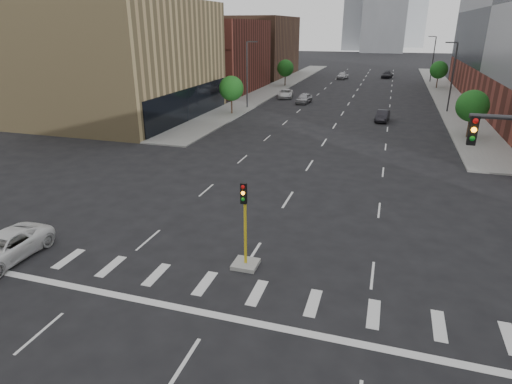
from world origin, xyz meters
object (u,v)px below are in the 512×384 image
at_px(car_deep_right, 387,75).
at_px(parked_minivan, 4,248).
at_px(car_mid_right, 382,116).
at_px(car_near_left, 304,98).
at_px(car_distant, 343,76).
at_px(car_far_left, 285,94).
at_px(median_traffic_signal, 245,249).

relative_size(car_deep_right, parked_minivan, 0.98).
bearing_deg(car_mid_right, car_near_left, 144.25).
bearing_deg(car_near_left, car_distant, 91.63).
height_order(car_mid_right, car_far_left, car_far_left).
xyz_separation_m(car_far_left, parked_minivan, (-1.20, -54.86, 0.01)).
relative_size(car_near_left, car_mid_right, 1.07).
xyz_separation_m(car_near_left, car_far_left, (-3.92, 4.22, -0.05)).
height_order(median_traffic_signal, car_mid_right, median_traffic_signal).
bearing_deg(car_deep_right, car_mid_right, -79.81).
relative_size(car_near_left, car_far_left, 0.88).
xyz_separation_m(car_deep_right, parked_minivan, (-16.46, -89.26, -0.01)).
bearing_deg(car_far_left, car_near_left, -55.91).
distance_m(median_traffic_signal, car_far_left, 52.91).
bearing_deg(median_traffic_signal, car_mid_right, 82.02).
height_order(median_traffic_signal, parked_minivan, median_traffic_signal).
xyz_separation_m(car_near_left, car_mid_right, (11.83, -10.19, -0.07)).
xyz_separation_m(median_traffic_signal, parked_minivan, (-11.70, -3.00, -0.28)).
relative_size(median_traffic_signal, car_near_left, 1.02).
bearing_deg(parked_minivan, car_deep_right, 80.11).
height_order(car_near_left, parked_minivan, car_near_left).
xyz_separation_m(median_traffic_signal, car_mid_right, (5.25, 37.44, -0.31)).
distance_m(car_mid_right, parked_minivan, 43.85).
xyz_separation_m(car_mid_right, car_distant, (-9.88, 43.78, 0.10)).
xyz_separation_m(car_near_left, car_distant, (1.95, 33.59, 0.03)).
distance_m(car_far_left, parked_minivan, 54.87).
bearing_deg(car_near_left, median_traffic_signal, -77.18).
bearing_deg(car_far_left, car_mid_right, -51.23).
distance_m(car_far_left, car_deep_right, 37.64).
distance_m(car_near_left, parked_minivan, 50.89).
height_order(car_far_left, car_deep_right, car_deep_right).
bearing_deg(car_near_left, car_deep_right, 78.59).
bearing_deg(car_deep_right, parked_minivan, -90.83).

